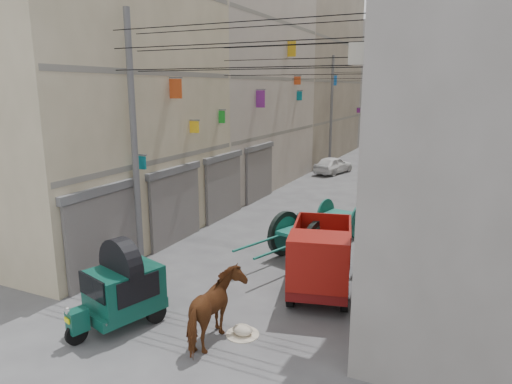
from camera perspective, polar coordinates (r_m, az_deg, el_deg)
The scene contains 17 objects.
building_row_left at distance 41.63m, azimuth 5.91°, elevation 13.83°, with size 8.00×62.00×14.00m.
building_row_right at distance 39.35m, azimuth 29.03°, elevation 12.40°, with size 8.00×62.00×14.00m.
end_cap_building at distance 71.39m, azimuth 20.95°, elevation 12.67°, with size 22.00×10.00×13.00m, color gray.
shutters_left at distance 18.78m, azimuth -6.73°, elevation -0.16°, with size 0.18×14.40×2.88m.
signboards at distance 27.52m, azimuth 12.96°, elevation 7.81°, with size 8.22×40.52×5.67m.
ac_units at distance 13.11m, azimuth 16.53°, elevation 19.99°, with size 0.70×6.55×3.35m.
utility_poles at distance 22.96m, azimuth 10.54°, elevation 8.41°, with size 7.40×22.20×8.00m.
overhead_cables at distance 20.42m, azimuth 8.93°, elevation 15.72°, with size 7.40×22.52×1.12m.
auto_rickshaw at distance 11.74m, azimuth -16.39°, elevation -11.28°, with size 1.82×2.49×1.69m.
tonga_cart at distance 15.44m, azimuth 5.57°, elevation -5.63°, with size 2.38×3.70×1.56m.
mini_truck at distance 12.87m, azimuth 7.99°, elevation -8.81°, with size 2.41×3.87×2.02m.
second_cart at distance 18.36m, azimuth 10.66°, elevation -3.10°, with size 1.78×1.65×1.34m.
feed_sack at distance 11.24m, azimuth -1.70°, elevation -16.84°, with size 0.50×0.40×0.25m, color beige.
horse at distance 10.65m, azimuth -5.03°, elevation -14.45°, with size 0.88×1.93×1.63m, color brown.
distant_car_white at distance 31.59m, azimuth 9.63°, elevation 3.37°, with size 1.39×3.46×1.18m, color white.
distant_car_grey at distance 35.51m, azimuth 17.68°, elevation 4.00°, with size 1.27×3.65×1.20m, color #5D625F.
distant_car_green at distance 47.61m, azimuth 18.21°, elevation 6.04°, with size 1.62×3.99×1.16m, color #1C5337.
Camera 1 is at (5.77, -5.16, 5.69)m, focal length 32.00 mm.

